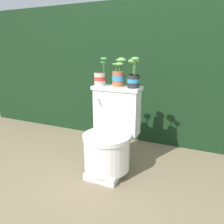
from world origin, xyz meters
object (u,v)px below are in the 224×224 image
toilet (110,138)px  potted_plant_midleft (119,75)px  potted_plant_left (100,77)px  potted_plant_middle (134,76)px

toilet → potted_plant_midleft: size_ratio=3.03×
potted_plant_midleft → potted_plant_left: bearing=-168.6°
toilet → potted_plant_midleft: (0.01, 0.15, 0.51)m
potted_plant_left → potted_plant_midleft: (0.16, 0.03, 0.02)m
potted_plant_left → potted_plant_midleft: same height
potted_plant_left → potted_plant_midleft: 0.16m
potted_plant_midleft → potted_plant_middle: (0.14, -0.03, 0.00)m
potted_plant_left → potted_plant_middle: 0.30m
potted_plant_left → potted_plant_midleft: size_ratio=1.00×
potted_plant_midleft → toilet: bearing=-92.7°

